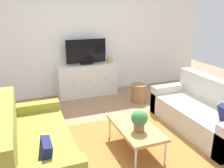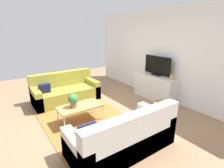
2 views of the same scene
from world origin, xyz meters
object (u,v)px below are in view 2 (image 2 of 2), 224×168
Objects in this scene: potted_plant at (73,100)px; mantel_clock at (172,77)px; couch_left_side at (65,92)px; tv_console at (155,87)px; couch_right_side at (124,138)px; flat_screen_tv at (157,66)px; wicker_basket at (160,110)px; coffee_table at (80,107)px.

mantel_clock is at bearing 77.78° from potted_plant.
tv_console is at bearing 58.76° from couch_left_side.
couch_right_side is at bearing 12.48° from potted_plant.
couch_left_side is 14.55× the size of mantel_clock.
tv_console is 10.72× the size of mantel_clock.
couch_left_side is at bearing -121.03° from flat_screen_tv.
couch_left_side is 2.83m from wicker_basket.
tv_console is (-1.44, 2.37, 0.10)m from couch_right_side.
coffee_table is 7.83× the size of mantel_clock.
couch_left_side is 2.78m from tv_console.
potted_plant is 0.77× the size of wicker_basket.
couch_right_side reaches higher than wicker_basket.
mantel_clock is at bearing 49.65° from couch_left_side.
mantel_clock is (0.58, 2.70, 0.24)m from potted_plant.
couch_right_side is at bearing 0.00° from couch_left_side.
wicker_basket is at bearing 108.16° from couch_right_side.
couch_left_side reaches higher than potted_plant.
flat_screen_tv is at bearing 89.86° from potted_plant.
flat_screen_tv reaches higher than mantel_clock.
wicker_basket is (0.94, -0.86, -0.17)m from tv_console.
mantel_clock is (0.58, -0.02, -0.23)m from flat_screen_tv.
mantel_clock reaches higher than coffee_table.
tv_console is 1.48× the size of flat_screen_tv.
wicker_basket is (0.93, 1.69, -0.17)m from coffee_table.
potted_plant is (-0.02, -0.15, 0.20)m from coffee_table.
tv_console is 0.67m from flat_screen_tv.
flat_screen_tv is 1.54m from wicker_basket.
coffee_table is at bearing -102.50° from mantel_clock.
couch_left_side is 3.16m from mantel_clock.
flat_screen_tv is at bearing 90.00° from tv_console.
couch_left_side reaches higher than coffee_table.
mantel_clock is (0.56, 2.55, 0.44)m from coffee_table.
potted_plant is 2.70m from tv_console.
couch_right_side is at bearing -58.93° from flat_screen_tv.
coffee_table is 2.65m from flat_screen_tv.
couch_right_side is 1.51m from potted_plant.
potted_plant is 2.76m from flat_screen_tv.
couch_left_side is 1.00× the size of couch_right_side.
couch_left_side is 2.88m from couch_right_side.
flat_screen_tv is (-1.44, 2.39, 0.76)m from couch_right_side.
mantel_clock is at bearing 77.50° from coffee_table.
coffee_table is 2.64m from mantel_clock.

